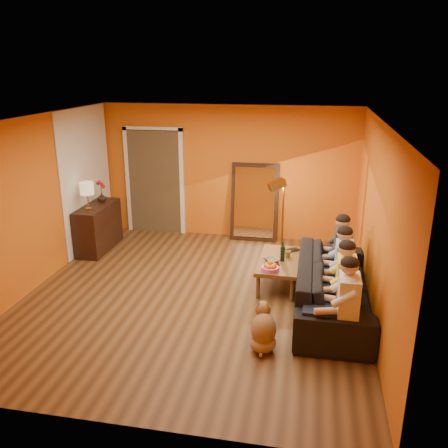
% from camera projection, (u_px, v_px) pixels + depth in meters
% --- Properties ---
extents(room_shell, '(5.00, 5.50, 2.60)m').
position_uv_depth(room_shell, '(199.00, 206.00, 7.05)').
color(room_shell, brown).
rests_on(room_shell, ground).
extents(white_accent, '(0.02, 1.90, 2.58)m').
position_uv_depth(white_accent, '(87.00, 179.00, 8.78)').
color(white_accent, white).
rests_on(white_accent, wall_left).
extents(doorway_recess, '(1.06, 0.30, 2.10)m').
position_uv_depth(doorway_recess, '(157.00, 181.00, 9.69)').
color(doorway_recess, '#3F2D19').
rests_on(doorway_recess, floor).
extents(door_jamb_left, '(0.08, 0.06, 2.20)m').
position_uv_depth(door_jamb_left, '(128.00, 181.00, 9.68)').
color(door_jamb_left, white).
rests_on(door_jamb_left, wall_back).
extents(door_jamb_right, '(0.08, 0.06, 2.20)m').
position_uv_depth(door_jamb_right, '(182.00, 183.00, 9.47)').
color(door_jamb_right, white).
rests_on(door_jamb_right, wall_back).
extents(door_header, '(1.22, 0.06, 0.08)m').
position_uv_depth(door_header, '(152.00, 129.00, 9.23)').
color(door_header, white).
rests_on(door_header, wall_back).
extents(mirror_frame, '(0.92, 0.27, 1.51)m').
position_uv_depth(mirror_frame, '(255.00, 202.00, 9.23)').
color(mirror_frame, black).
rests_on(mirror_frame, floor).
extents(mirror_glass, '(0.78, 0.21, 1.35)m').
position_uv_depth(mirror_glass, '(254.00, 203.00, 9.19)').
color(mirror_glass, white).
rests_on(mirror_glass, mirror_frame).
extents(sideboard, '(0.44, 1.18, 0.85)m').
position_uv_depth(sideboard, '(98.00, 227.00, 8.83)').
color(sideboard, black).
rests_on(sideboard, floor).
extents(table_lamp, '(0.24, 0.24, 0.51)m').
position_uv_depth(table_lamp, '(88.00, 196.00, 8.33)').
color(table_lamp, beige).
rests_on(table_lamp, sideboard).
extents(sofa, '(2.51, 0.98, 0.73)m').
position_uv_depth(sofa, '(333.00, 286.00, 6.60)').
color(sofa, black).
rests_on(sofa, floor).
extents(coffee_table, '(0.65, 1.23, 0.42)m').
position_uv_depth(coffee_table, '(279.00, 272.00, 7.45)').
color(coffee_table, brown).
rests_on(coffee_table, floor).
extents(floor_lamp, '(0.37, 0.34, 1.44)m').
position_uv_depth(floor_lamp, '(283.00, 222.00, 8.19)').
color(floor_lamp, '#A98031').
rests_on(floor_lamp, floor).
extents(dog, '(0.45, 0.57, 0.59)m').
position_uv_depth(dog, '(264.00, 326.00, 5.72)').
color(dog, '#A37D49').
rests_on(dog, floor).
extents(person_far_left, '(0.70, 0.44, 1.22)m').
position_uv_depth(person_far_left, '(348.00, 305.00, 5.57)').
color(person_far_left, silver).
rests_on(person_far_left, sofa).
extents(person_mid_left, '(0.70, 0.44, 1.22)m').
position_uv_depth(person_mid_left, '(345.00, 285.00, 6.08)').
color(person_mid_left, '#E9DA4D').
rests_on(person_mid_left, sofa).
extents(person_mid_right, '(0.70, 0.44, 1.22)m').
position_uv_depth(person_mid_right, '(343.00, 268.00, 6.60)').
color(person_mid_right, '#8FAEDD').
rests_on(person_mid_right, sofa).
extents(person_far_right, '(0.70, 0.44, 1.22)m').
position_uv_depth(person_far_right, '(342.00, 253.00, 7.11)').
color(person_far_right, '#2F2F33').
rests_on(person_far_right, sofa).
extents(fruit_bowl, '(0.26, 0.26, 0.16)m').
position_uv_depth(fruit_bowl, '(270.00, 265.00, 6.96)').
color(fruit_bowl, '#EA52A5').
rests_on(fruit_bowl, coffee_table).
extents(wine_bottle, '(0.07, 0.07, 0.31)m').
position_uv_depth(wine_bottle, '(283.00, 251.00, 7.28)').
color(wine_bottle, black).
rests_on(wine_bottle, coffee_table).
extents(tumbler, '(0.12, 0.12, 0.10)m').
position_uv_depth(tumbler, '(288.00, 254.00, 7.46)').
color(tumbler, '#B27F3F').
rests_on(tumbler, coffee_table).
extents(laptop, '(0.37, 0.34, 0.02)m').
position_uv_depth(laptop, '(292.00, 251.00, 7.67)').
color(laptop, black).
rests_on(laptop, coffee_table).
extents(book_lower, '(0.24, 0.29, 0.02)m').
position_uv_depth(book_lower, '(266.00, 263.00, 7.23)').
color(book_lower, black).
rests_on(book_lower, coffee_table).
extents(book_mid, '(0.21, 0.26, 0.02)m').
position_uv_depth(book_mid, '(267.00, 261.00, 7.23)').
color(book_mid, red).
rests_on(book_mid, book_lower).
extents(book_upper, '(0.25, 0.27, 0.02)m').
position_uv_depth(book_upper, '(266.00, 261.00, 7.20)').
color(book_upper, black).
rests_on(book_upper, book_mid).
extents(vase, '(0.17, 0.17, 0.17)m').
position_uv_depth(vase, '(102.00, 197.00, 8.90)').
color(vase, black).
rests_on(vase, sideboard).
extents(flowers, '(0.17, 0.17, 0.42)m').
position_uv_depth(flowers, '(101.00, 185.00, 8.82)').
color(flowers, red).
rests_on(flowers, vase).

